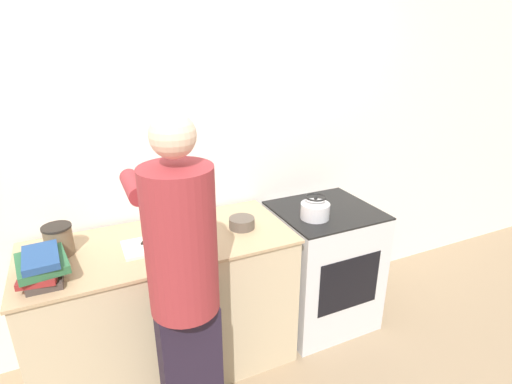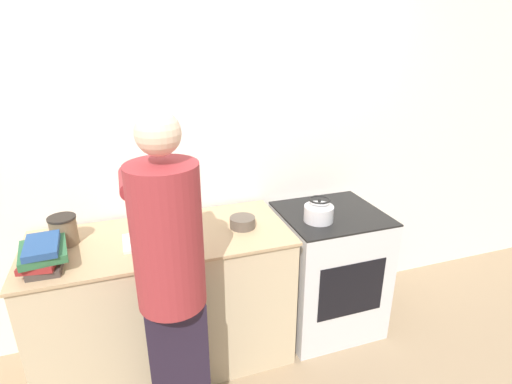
# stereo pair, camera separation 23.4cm
# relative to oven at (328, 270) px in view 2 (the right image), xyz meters

# --- Properties ---
(ground_plane) EXTENTS (12.00, 12.00, 0.00)m
(ground_plane) POSITION_rel_oven_xyz_m (-0.77, -0.31, -0.45)
(ground_plane) COLOR #997F60
(wall_back) EXTENTS (8.00, 0.05, 2.60)m
(wall_back) POSITION_rel_oven_xyz_m (-0.77, 0.41, 0.85)
(wall_back) COLOR white
(wall_back) RESTS_ON ground_plane
(counter) EXTENTS (1.53, 0.68, 0.90)m
(counter) POSITION_rel_oven_xyz_m (-1.13, 0.01, 0.00)
(counter) COLOR #C6B28E
(counter) RESTS_ON ground_plane
(oven) EXTENTS (0.67, 0.63, 0.89)m
(oven) POSITION_rel_oven_xyz_m (0.00, 0.00, 0.00)
(oven) COLOR silver
(oven) RESTS_ON ground_plane
(person) EXTENTS (0.36, 0.60, 1.73)m
(person) POSITION_rel_oven_xyz_m (-1.14, -0.52, 0.50)
(person) COLOR #231A2B
(person) RESTS_ON ground_plane
(cutting_board) EXTENTS (0.32, 0.22, 0.02)m
(cutting_board) POSITION_rel_oven_xyz_m (-1.19, -0.02, 0.46)
(cutting_board) COLOR silver
(cutting_board) RESTS_ON counter
(knife) EXTENTS (0.18, 0.11, 0.01)m
(knife) POSITION_rel_oven_xyz_m (-1.16, -0.03, 0.47)
(knife) COLOR silver
(knife) RESTS_ON cutting_board
(kettle) EXTENTS (0.19, 0.19, 0.15)m
(kettle) POSITION_rel_oven_xyz_m (-0.14, -0.08, 0.51)
(kettle) COLOR silver
(kettle) RESTS_ON oven
(bowl_prep) EXTENTS (0.16, 0.16, 0.07)m
(bowl_prep) POSITION_rel_oven_xyz_m (-0.64, -0.02, 0.48)
(bowl_prep) COLOR brown
(bowl_prep) RESTS_ON counter
(canister_jar) EXTENTS (0.15, 0.15, 0.17)m
(canister_jar) POSITION_rel_oven_xyz_m (-1.65, 0.11, 0.53)
(canister_jar) COLOR #756047
(canister_jar) RESTS_ON counter
(book_stack) EXTENTS (0.25, 0.30, 0.14)m
(book_stack) POSITION_rel_oven_xyz_m (-1.73, -0.13, 0.52)
(book_stack) COLOR #423833
(book_stack) RESTS_ON counter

